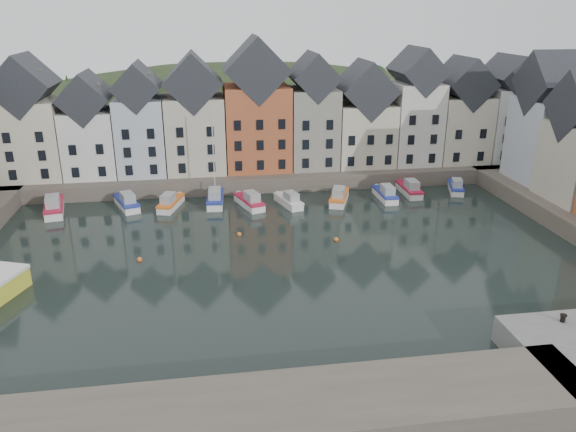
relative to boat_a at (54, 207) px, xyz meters
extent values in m
plane|color=black|center=(25.30, -18.42, -0.77)|extent=(260.00, 260.00, 0.00)
cube|color=#4F473D|center=(25.30, 11.58, 0.23)|extent=(90.00, 16.00, 2.00)
cube|color=#4F473D|center=(15.30, -40.42, 0.23)|extent=(50.00, 6.00, 2.00)
ellipsoid|color=#1E2F17|center=(25.30, 37.58, -18.77)|extent=(153.60, 70.40, 64.00)
sphere|color=black|center=(11.36, 32.51, 7.93)|extent=(5.77, 5.77, 5.77)
sphere|color=black|center=(50.16, 42.32, 7.35)|extent=(5.27, 5.27, 5.27)
sphere|color=black|center=(57.12, 35.77, 7.11)|extent=(5.07, 5.07, 5.07)
sphere|color=black|center=(39.58, 36.77, 7.05)|extent=(5.01, 5.01, 5.01)
sphere|color=black|center=(-12.37, 38.18, 5.81)|extent=(3.94, 3.94, 3.94)
sphere|color=black|center=(53.63, 41.83, 7.28)|extent=(5.21, 5.21, 5.21)
sphere|color=black|center=(27.29, 40.22, 7.56)|extent=(5.45, 5.45, 5.45)
sphere|color=black|center=(63.10, 29.89, 6.44)|extent=(4.49, 4.49, 4.49)
cube|color=beige|center=(-3.87, 9.58, 6.27)|extent=(7.67, 8.00, 10.07)
cube|color=black|center=(-3.87, 9.58, 13.20)|extent=(7.67, 8.16, 7.67)
cube|color=silver|center=(3.40, 9.58, 5.54)|extent=(6.56, 8.00, 8.61)
cube|color=black|center=(3.40, 9.58, 11.47)|extent=(6.56, 8.16, 6.56)
cube|color=#AFB8C2|center=(9.93, 9.58, 6.24)|extent=(6.20, 8.00, 10.02)
cube|color=black|center=(9.93, 9.58, 12.79)|extent=(6.20, 8.16, 6.20)
cube|color=#B8B09C|center=(17.03, 9.58, 6.27)|extent=(7.70, 8.00, 10.08)
cube|color=black|center=(17.03, 9.58, 13.22)|extent=(7.70, 8.16, 7.70)
cube|color=#A5522F|center=(25.37, 9.58, 6.87)|extent=(8.69, 8.00, 11.28)
cube|color=black|center=(25.37, 9.58, 14.67)|extent=(8.69, 8.16, 8.69)
cube|color=gray|center=(33.08, 9.58, 6.62)|extent=(6.43, 8.00, 10.78)
cube|color=black|center=(33.08, 9.58, 13.61)|extent=(6.43, 8.16, 6.43)
cube|color=beige|center=(40.38, 9.58, 5.51)|extent=(7.88, 8.00, 8.56)
cube|color=black|center=(40.38, 9.58, 11.74)|extent=(7.88, 8.16, 7.88)
cube|color=silver|center=(47.72, 9.58, 6.87)|extent=(6.50, 8.00, 11.27)
cube|color=black|center=(47.72, 9.58, 14.11)|extent=(6.50, 8.16, 6.50)
cube|color=beige|center=(54.73, 9.58, 5.89)|extent=(7.23, 8.00, 9.32)
cube|color=black|center=(54.73, 9.58, 12.35)|extent=(7.23, 8.16, 7.23)
cube|color=silver|center=(61.59, 9.58, 6.39)|extent=(6.18, 8.00, 10.32)
cube|color=black|center=(61.59, 9.58, 13.08)|extent=(6.18, 8.16, 6.18)
cube|color=#AFB8C2|center=(61.30, -2.16, 6.42)|extent=(7.47, 8.00, 10.38)
cube|color=black|center=(61.30, -2.16, 13.59)|extent=(7.62, 8.00, 8.00)
sphere|color=orange|center=(21.30, -10.42, -0.62)|extent=(0.50, 0.50, 0.50)
sphere|color=orange|center=(31.30, -13.42, -0.62)|extent=(0.50, 0.50, 0.50)
sphere|color=orange|center=(11.30, -15.42, -0.62)|extent=(0.50, 0.50, 0.50)
cube|color=silver|center=(-0.04, 0.21, -0.38)|extent=(3.19, 6.84, 1.21)
cube|color=#AD1836|center=(-0.04, 0.21, 0.27)|extent=(3.33, 6.99, 0.27)
cube|color=gray|center=(0.15, -0.76, 0.93)|extent=(2.01, 2.88, 1.32)
cube|color=silver|center=(8.32, 0.73, -0.42)|extent=(3.75, 6.20, 1.09)
cube|color=navy|center=(8.32, 0.73, 0.17)|extent=(3.88, 6.34, 0.25)
cube|color=gray|center=(8.63, -0.11, 0.77)|extent=(2.13, 2.71, 1.19)
cube|color=silver|center=(13.68, -0.09, -0.44)|extent=(3.22, 5.90, 1.04)
cube|color=orange|center=(13.68, -0.09, 0.13)|extent=(3.34, 6.03, 0.24)
cube|color=gray|center=(13.44, -0.90, 0.69)|extent=(1.90, 2.54, 1.13)
cube|color=silver|center=(19.11, 0.56, -0.41)|extent=(2.25, 6.31, 1.14)
cube|color=navy|center=(19.11, 0.56, 0.21)|extent=(2.36, 6.44, 0.26)
cube|color=gray|center=(19.05, -0.37, 0.84)|extent=(1.60, 2.57, 1.24)
cylinder|color=silver|center=(19.15, 1.18, 5.44)|extent=(0.14, 0.14, 11.38)
cube|color=silver|center=(23.21, -1.09, -0.43)|extent=(3.47, 6.04, 1.06)
cube|color=#AD1836|center=(23.21, -1.09, 0.15)|extent=(3.60, 6.18, 0.24)
cube|color=gray|center=(23.49, -1.91, 0.73)|extent=(2.01, 2.62, 1.16)
cube|color=silver|center=(28.07, -1.41, -0.46)|extent=(3.06, 5.58, 0.98)
cube|color=silver|center=(28.07, -1.41, 0.08)|extent=(3.18, 5.70, 0.22)
cube|color=gray|center=(28.30, -2.18, 0.61)|extent=(1.81, 2.40, 1.07)
cube|color=silver|center=(34.59, -1.12, -0.42)|extent=(3.75, 6.19, 1.09)
cube|color=orange|center=(34.59, -1.12, 0.17)|extent=(3.88, 6.34, 0.25)
cube|color=gray|center=(34.28, -1.95, 0.77)|extent=(2.13, 2.71, 1.19)
cube|color=silver|center=(40.68, -0.81, -0.44)|extent=(1.75, 5.70, 1.04)
cube|color=navy|center=(40.68, -0.81, 0.13)|extent=(1.84, 5.81, 0.24)
cube|color=gray|center=(40.69, -1.66, 0.70)|extent=(1.34, 2.28, 1.14)
cube|color=silver|center=(44.45, 0.68, -0.42)|extent=(1.85, 5.92, 1.08)
cube|color=#AD1836|center=(44.45, 0.68, 0.17)|extent=(1.95, 6.04, 0.25)
cube|color=gray|center=(44.44, -0.20, 0.76)|extent=(1.41, 2.38, 1.18)
cube|color=silver|center=(51.02, 0.82, -0.46)|extent=(3.17, 5.49, 0.96)
cube|color=navy|center=(51.02, 0.82, 0.07)|extent=(3.28, 5.62, 0.22)
cube|color=gray|center=(50.77, 0.07, 0.59)|extent=(1.83, 2.39, 1.05)
cylinder|color=black|center=(42.69, -34.92, 1.48)|extent=(0.36, 0.36, 0.50)
cylinder|color=black|center=(42.69, -34.92, 1.75)|extent=(0.48, 0.48, 0.08)
camera|label=1|loc=(18.02, -66.42, 22.24)|focal=35.00mm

